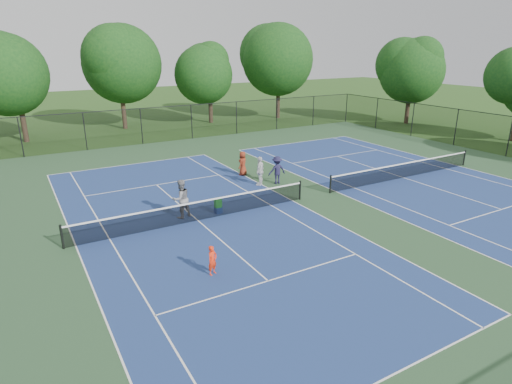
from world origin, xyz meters
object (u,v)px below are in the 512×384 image
child_player (212,260)px  ball_crate (218,210)px  tree_back_b (119,60)px  bystander_c (243,163)px  bystander_b (277,170)px  tree_back_d (279,56)px  tree_side_e (412,67)px  tree_back_c (209,70)px  instructor (181,199)px  tree_back_a (14,70)px  bystander_a (260,171)px  ball_hopper (218,203)px

child_player → ball_crate: (2.75, 5.38, -0.41)m
tree_back_b → ball_crate: tree_back_b is taller
bystander_c → bystander_b: bearing=74.7°
tree_back_d → child_player: 36.60m
tree_back_d → tree_side_e: bearing=-45.0°
child_player → bystander_c: size_ratio=0.73×
tree_back_c → child_player: bearing=-114.2°
instructor → bystander_c: bearing=-152.3°
tree_back_a → bystander_b: tree_back_a is taller
tree_back_c → child_player: tree_back_c is taller
instructor → bystander_b: size_ratio=1.13×
tree_back_b → bystander_b: tree_back_b is taller
tree_back_a → tree_back_c: 18.04m
tree_side_e → bystander_a: 27.29m
tree_back_c → bystander_c: size_ratio=5.41×
tree_back_d → ball_crate: 30.85m
tree_back_a → ball_hopper: size_ratio=21.75×
bystander_c → tree_back_d: bearing=-163.2°
tree_back_a → tree_back_b: tree_back_b is taller
child_player → tree_back_d: bearing=28.9°
bystander_b → bystander_c: 2.77m
tree_back_a → tree_back_c: tree_back_a is taller
tree_back_b → instructor: 26.06m
bystander_b → bystander_c: bearing=-65.5°
tree_back_a → bystander_a: (11.39, -20.71, -5.16)m
tree_back_a → tree_side_e: bearing=-15.5°
bystander_b → instructor: bearing=22.9°
ball_crate → tree_back_b: bearing=86.1°
child_player → ball_hopper: 6.04m
ball_hopper → tree_back_a: bearing=107.1°
bystander_b → bystander_c: (-0.93, 2.60, -0.07)m
tree_side_e → tree_back_d: bearing=135.0°
tree_back_a → instructor: tree_back_a is taller
tree_back_a → bystander_c: size_ratio=5.89×
tree_side_e → ball_crate: size_ratio=25.90×
ball_hopper → bystander_c: bearing=51.1°
tree_back_b → child_player: size_ratio=8.86×
tree_back_a → tree_back_d: tree_back_d is taller
tree_back_b → tree_side_e: tree_back_b is taller
bystander_c → ball_crate: bearing=16.2°
tree_back_c → bystander_b: 23.12m
tree_back_a → child_player: 29.82m
bystander_b → ball_hopper: size_ratio=4.03×
tree_back_d → ball_crate: size_ratio=30.25×
tree_back_d → bystander_a: bearing=-125.2°
tree_back_c → bystander_b: bearing=-104.3°
tree_back_c → ball_hopper: size_ratio=19.95×
bystander_a → tree_back_d: bearing=-165.8°
instructor → child_player: bearing=69.0°
bystander_b → ball_hopper: bearing=31.9°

